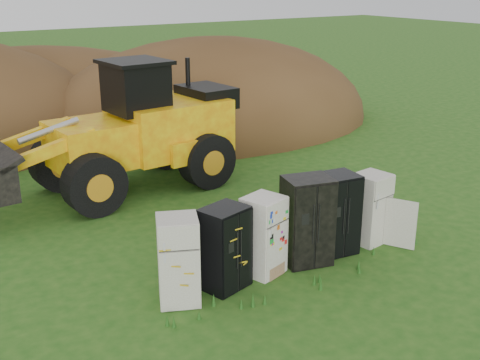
{
  "coord_description": "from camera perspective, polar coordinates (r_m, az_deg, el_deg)",
  "views": [
    {
      "loc": [
        -6.94,
        -8.95,
        5.76
      ],
      "look_at": [
        0.14,
        2.0,
        1.3
      ],
      "focal_mm": 45.0,
      "sensor_mm": 36.0,
      "label": 1
    }
  ],
  "objects": [
    {
      "name": "dirt_mound_right",
      "position": [
        24.85,
        -2.78,
        5.46
      ],
      "size": [
        14.1,
        10.34,
        6.92
      ],
      "primitive_type": "ellipsoid",
      "color": "#472E17",
      "rests_on": "ground"
    },
    {
      "name": "fridge_leftmost",
      "position": [
        11.09,
        -5.86,
        -7.57
      ],
      "size": [
        0.96,
        0.94,
        1.67
      ],
      "primitive_type": null,
      "rotation": [
        0.0,
        0.0,
        -0.41
      ],
      "color": "silver",
      "rests_on": "ground"
    },
    {
      "name": "fridge_open_door",
      "position": [
        13.78,
        12.22,
        -2.64
      ],
      "size": [
        0.82,
        0.77,
        1.61
      ],
      "primitive_type": null,
      "rotation": [
        0.0,
        0.0,
        0.14
      ],
      "color": "silver",
      "rests_on": "ground"
    },
    {
      "name": "wheel_loader",
      "position": [
        16.58,
        -12.41,
        4.62
      ],
      "size": [
        7.66,
        3.62,
        3.6
      ],
      "primitive_type": null,
      "rotation": [
        0.0,
        0.0,
        0.08
      ],
      "color": "yellow",
      "rests_on": "ground"
    },
    {
      "name": "dirt_mound_back",
      "position": [
        28.76,
        -19.51,
        6.25
      ],
      "size": [
        15.93,
        10.62,
        5.58
      ],
      "primitive_type": "ellipsoid",
      "color": "#472E17",
      "rests_on": "ground"
    },
    {
      "name": "ground",
      "position": [
        12.71,
        4.43,
        -8.14
      ],
      "size": [
        120.0,
        120.0,
        0.0
      ],
      "primitive_type": "plane",
      "color": "#205115",
      "rests_on": "ground"
    },
    {
      "name": "fridge_dark_mid",
      "position": [
        12.56,
        6.37,
        -3.85
      ],
      "size": [
        1.11,
        0.98,
        1.87
      ],
      "primitive_type": null,
      "rotation": [
        0.0,
        0.0,
        -0.24
      ],
      "color": "black",
      "rests_on": "ground"
    },
    {
      "name": "fridge_black_side",
      "position": [
        11.54,
        -1.48,
        -6.47
      ],
      "size": [
        1.01,
        0.89,
        1.64
      ],
      "primitive_type": null,
      "rotation": [
        0.0,
        0.0,
        0.28
      ],
      "color": "black",
      "rests_on": "ground"
    },
    {
      "name": "fridge_black_right",
      "position": [
        13.12,
        9.0,
        -3.18
      ],
      "size": [
        0.97,
        0.84,
        1.77
      ],
      "primitive_type": null,
      "rotation": [
        0.0,
        0.0,
        -0.12
      ],
      "color": "black",
      "rests_on": "ground"
    },
    {
      "name": "fridge_sticker",
      "position": [
        12.07,
        2.21,
        -5.3
      ],
      "size": [
        0.9,
        0.86,
        1.64
      ],
      "primitive_type": null,
      "rotation": [
        0.0,
        0.0,
        0.31
      ],
      "color": "silver",
      "rests_on": "ground"
    }
  ]
}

